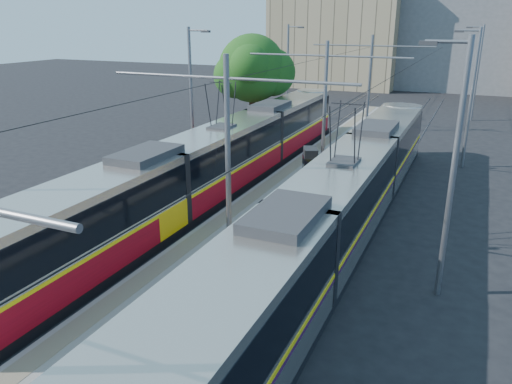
% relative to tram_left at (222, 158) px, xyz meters
% --- Properties ---
extents(platform, '(4.00, 50.00, 0.30)m').
position_rel_tram_left_xyz_m(platform, '(3.60, 2.65, -1.56)').
color(platform, gray).
rests_on(platform, ground).
extents(tactile_strip_left, '(0.70, 50.00, 0.01)m').
position_rel_tram_left_xyz_m(tactile_strip_left, '(2.15, 2.65, -1.40)').
color(tactile_strip_left, gray).
rests_on(tactile_strip_left, platform).
extents(tactile_strip_right, '(0.70, 50.00, 0.01)m').
position_rel_tram_left_xyz_m(tactile_strip_right, '(5.05, 2.65, -1.40)').
color(tactile_strip_right, gray).
rests_on(tactile_strip_right, platform).
extents(rails, '(8.71, 70.00, 0.03)m').
position_rel_tram_left_xyz_m(rails, '(3.60, 2.65, -1.69)').
color(rails, gray).
rests_on(rails, ground).
extents(tram_left, '(2.43, 31.55, 5.50)m').
position_rel_tram_left_xyz_m(tram_left, '(0.00, 0.00, 0.00)').
color(tram_left, black).
rests_on(tram_left, ground).
extents(tram_right, '(2.43, 30.72, 5.50)m').
position_rel_tram_left_xyz_m(tram_right, '(7.20, -3.86, 0.15)').
color(tram_right, black).
rests_on(tram_right, ground).
extents(catenary, '(9.20, 70.00, 7.00)m').
position_rel_tram_left_xyz_m(catenary, '(3.60, -0.20, 2.82)').
color(catenary, slate).
rests_on(catenary, platform).
extents(street_lamps, '(15.18, 38.22, 8.00)m').
position_rel_tram_left_xyz_m(street_lamps, '(3.60, 6.65, 2.48)').
color(street_lamps, slate).
rests_on(street_lamps, ground).
extents(shelter, '(1.03, 1.24, 2.36)m').
position_rel_tram_left_xyz_m(shelter, '(4.59, 0.21, -0.17)').
color(shelter, black).
rests_on(shelter, platform).
extents(tree, '(5.16, 4.77, 7.50)m').
position_rel_tram_left_xyz_m(tree, '(-2.88, 10.90, 3.37)').
color(tree, '#382314').
rests_on(tree, ground).
extents(building_left, '(16.32, 12.24, 13.59)m').
position_rel_tram_left_xyz_m(building_left, '(-6.40, 45.65, 5.10)').
color(building_left, tan).
rests_on(building_left, ground).
extents(building_centre, '(18.36, 14.28, 15.00)m').
position_rel_tram_left_xyz_m(building_centre, '(9.60, 49.65, 5.81)').
color(building_centre, slate).
rests_on(building_centre, ground).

